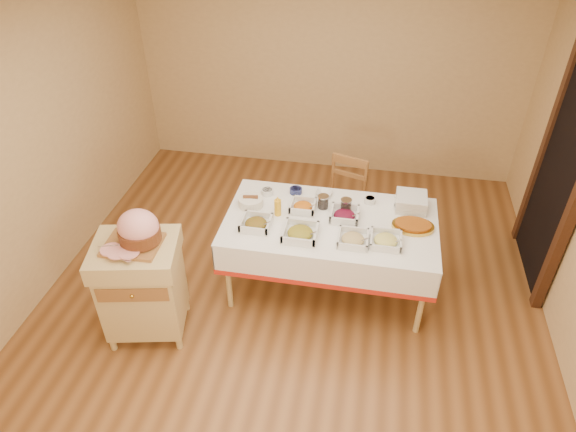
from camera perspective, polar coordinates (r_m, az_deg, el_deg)
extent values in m
plane|color=brown|center=(4.73, 0.20, -9.68)|extent=(5.00, 5.00, 0.00)
plane|color=white|center=(3.38, 0.30, 22.58)|extent=(5.00, 5.00, 0.00)
plane|color=tan|center=(6.13, 4.62, 16.20)|extent=(4.50, 0.00, 4.50)
plane|color=tan|center=(4.78, -27.48, 5.95)|extent=(0.00, 5.00, 5.00)
cube|color=black|center=(5.02, 28.02, 3.82)|extent=(0.06, 0.90, 2.10)
cube|color=#3D2113|center=(4.61, 29.09, 0.56)|extent=(0.08, 0.10, 2.10)
cube|color=#3D2113|center=(5.43, 26.70, 6.64)|extent=(0.08, 0.10, 2.10)
cube|color=tan|center=(4.44, 4.74, -0.84)|extent=(1.80, 1.00, 0.04)
cylinder|color=tan|center=(4.49, -6.65, -6.68)|extent=(0.05, 0.05, 0.71)
cylinder|color=tan|center=(5.11, -4.07, -0.36)|extent=(0.05, 0.05, 0.71)
cylinder|color=tan|center=(4.39, 14.65, -9.20)|extent=(0.05, 0.05, 0.71)
cylinder|color=tan|center=(5.02, 14.43, -2.41)|extent=(0.05, 0.05, 0.71)
cube|color=white|center=(4.42, 4.75, -0.58)|extent=(1.82, 1.02, 0.01)
cube|color=tan|center=(4.38, -15.73, -8.12)|extent=(0.70, 0.61, 0.65)
cube|color=tan|center=(4.11, -16.64, -4.07)|extent=(0.75, 0.66, 0.16)
cube|color=#956131|center=(4.08, -17.63, -8.35)|extent=(0.53, 0.12, 0.13)
sphere|color=gold|center=(4.07, -17.69, -8.45)|extent=(0.03, 0.03, 0.03)
cylinder|color=tan|center=(4.63, -19.13, -12.72)|extent=(0.05, 0.05, 0.11)
cylinder|color=tan|center=(4.88, -16.91, -9.05)|extent=(0.05, 0.05, 0.11)
cylinder|color=tan|center=(4.43, -12.77, -14.10)|extent=(0.05, 0.05, 0.11)
cylinder|color=tan|center=(4.69, -10.87, -10.15)|extent=(0.05, 0.05, 0.11)
cube|color=#956131|center=(5.17, 5.90, 1.29)|extent=(0.50, 0.49, 0.03)
cylinder|color=#956131|center=(5.23, 3.25, -1.25)|extent=(0.03, 0.03, 0.43)
cylinder|color=#956131|center=(5.49, 4.78, 0.73)|extent=(0.03, 0.03, 0.43)
cylinder|color=#956131|center=(5.13, 6.78, -2.34)|extent=(0.03, 0.03, 0.43)
cylinder|color=#956131|center=(5.39, 8.16, -0.28)|extent=(0.03, 0.03, 0.43)
cylinder|color=#956131|center=(5.24, 5.02, 4.72)|extent=(0.03, 0.03, 0.46)
cylinder|color=#956131|center=(5.14, 8.58, 3.74)|extent=(0.03, 0.03, 0.46)
cube|color=#956131|center=(5.09, 6.94, 6.08)|extent=(0.36, 0.13, 0.09)
cube|color=#956131|center=(4.06, -16.86, -3.06)|extent=(0.42, 0.33, 0.03)
ellipsoid|color=pink|center=(3.97, -16.32, -1.13)|extent=(0.31, 0.28, 0.27)
cylinder|color=#5F2F15|center=(4.02, -16.14, -1.95)|extent=(0.32, 0.32, 0.10)
cube|color=silver|center=(3.96, -18.57, -4.23)|extent=(0.26, 0.12, 0.00)
cylinder|color=silver|center=(4.04, -18.28, -3.10)|extent=(0.30, 0.09, 0.01)
cube|color=silver|center=(4.34, -3.56, -1.09)|extent=(0.25, 0.25, 0.02)
ellipsoid|color=#A32012|center=(4.33, -3.57, -0.83)|extent=(0.19, 0.19, 0.07)
cylinder|color=silver|center=(4.30, -2.95, -1.07)|extent=(0.15, 0.01, 0.11)
cube|color=silver|center=(4.23, 1.36, -2.17)|extent=(0.28, 0.28, 0.02)
ellipsoid|color=#C27218|center=(4.22, 1.36, -1.89)|extent=(0.21, 0.21, 0.07)
cylinder|color=silver|center=(4.19, 2.13, -2.18)|extent=(0.16, 0.01, 0.11)
cube|color=silver|center=(4.21, 7.21, -2.81)|extent=(0.25, 0.25, 0.01)
ellipsoid|color=tan|center=(4.19, 7.23, -2.56)|extent=(0.19, 0.19, 0.07)
cylinder|color=silver|center=(4.17, 7.94, -2.83)|extent=(0.14, 0.01, 0.10)
cube|color=silver|center=(4.24, 10.79, -2.91)|extent=(0.25, 0.25, 0.01)
ellipsoid|color=#D0CA62|center=(4.22, 10.82, -2.66)|extent=(0.19, 0.19, 0.07)
cylinder|color=silver|center=(4.20, 11.56, -2.94)|extent=(0.13, 0.01, 0.09)
cube|color=silver|center=(4.54, 1.66, 0.83)|extent=(0.22, 0.22, 0.01)
ellipsoid|color=#CC650F|center=(4.52, 1.66, 1.05)|extent=(0.17, 0.17, 0.06)
cylinder|color=silver|center=(4.50, 2.23, 0.88)|extent=(0.14, 0.01, 0.11)
cube|color=silver|center=(4.45, 6.27, -0.17)|extent=(0.24, 0.24, 0.02)
ellipsoid|color=#5A0B24|center=(4.44, 6.29, 0.08)|extent=(0.19, 0.19, 0.06)
cylinder|color=silver|center=(4.41, 6.96, -0.12)|extent=(0.16, 0.01, 0.12)
cylinder|color=silver|center=(4.73, -2.32, 2.71)|extent=(0.11, 0.11, 0.05)
cylinder|color=black|center=(4.72, -2.32, 2.88)|extent=(0.09, 0.09, 0.02)
cylinder|color=navy|center=(4.74, 0.88, 2.84)|extent=(0.11, 0.11, 0.05)
cylinder|color=#5A0B24|center=(4.73, 0.88, 3.00)|extent=(0.09, 0.09, 0.02)
cylinder|color=silver|center=(4.67, 9.09, 1.75)|extent=(0.10, 0.10, 0.05)
cylinder|color=#CC650F|center=(4.66, 9.11, 1.92)|extent=(0.08, 0.08, 0.02)
imported|color=silver|center=(4.73, 4.02, 2.53)|extent=(0.17, 0.17, 0.04)
imported|color=silver|center=(4.63, 12.53, 0.86)|extent=(0.19, 0.19, 0.05)
cylinder|color=silver|center=(4.54, 3.93, 1.53)|extent=(0.09, 0.09, 0.11)
cylinder|color=silver|center=(4.51, 3.96, 2.18)|extent=(0.10, 0.10, 0.01)
cylinder|color=black|center=(4.55, 3.92, 1.37)|extent=(0.08, 0.08, 0.08)
cylinder|color=silver|center=(4.51, 6.45, 1.10)|extent=(0.09, 0.09, 0.11)
cylinder|color=silver|center=(4.47, 6.50, 1.76)|extent=(0.10, 0.10, 0.01)
cylinder|color=black|center=(4.52, 6.44, 0.94)|extent=(0.08, 0.08, 0.08)
cylinder|color=gold|center=(4.43, -1.15, 0.95)|extent=(0.06, 0.06, 0.15)
cone|color=gold|center=(4.38, -1.17, 1.95)|extent=(0.04, 0.04, 0.04)
cylinder|color=white|center=(4.58, -4.16, 1.59)|extent=(0.22, 0.22, 0.08)
cube|color=silver|center=(4.68, 13.41, 0.97)|extent=(0.27, 0.27, 0.01)
cube|color=silver|center=(4.67, 13.44, 1.13)|extent=(0.27, 0.27, 0.01)
cube|color=silver|center=(4.66, 13.46, 1.30)|extent=(0.27, 0.27, 0.01)
cube|color=silver|center=(4.66, 13.49, 1.47)|extent=(0.27, 0.27, 0.01)
cube|color=silver|center=(4.65, 13.52, 1.63)|extent=(0.27, 0.27, 0.01)
cube|color=silver|center=(4.64, 13.55, 1.80)|extent=(0.27, 0.27, 0.01)
cube|color=silver|center=(4.63, 13.58, 1.97)|extent=(0.27, 0.27, 0.01)
cube|color=silver|center=(4.62, 13.61, 2.14)|extent=(0.27, 0.27, 0.01)
ellipsoid|color=gold|center=(4.44, 13.70, -1.12)|extent=(0.36, 0.26, 0.03)
ellipsoid|color=#964A10|center=(4.44, 13.73, -0.99)|extent=(0.30, 0.21, 0.04)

